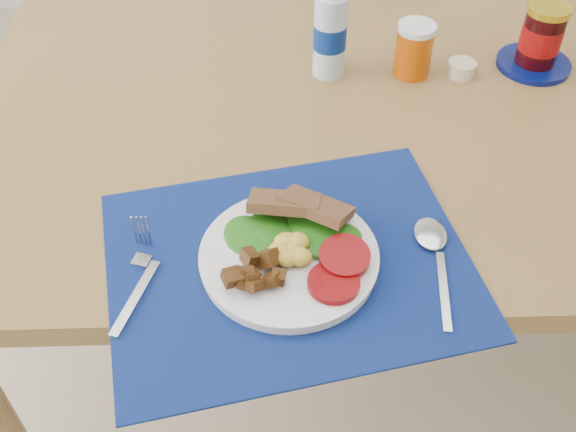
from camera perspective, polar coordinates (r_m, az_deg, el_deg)
The scene contains 11 objects.
ground at distance 1.66m, azimuth 5.02°, elevation -16.90°, with size 4.00×4.00×0.00m, color tan.
table at distance 1.26m, azimuth 6.07°, elevation 5.80°, with size 1.40×0.90×0.75m.
chair_far at distance 1.91m, azimuth 4.58°, elevation 15.63°, with size 0.49×0.48×1.01m.
placemat at distance 0.94m, azimuth 0.08°, elevation -3.96°, with size 0.50×0.39×0.00m, color #040632.
breakfast_plate at distance 0.92m, azimuth -0.22°, elevation -3.36°, with size 0.25×0.25×0.06m.
fork at distance 0.94m, azimuth -12.46°, elevation -4.76°, with size 0.05×0.18×0.00m.
spoon at distance 0.97m, azimuth 12.24°, elevation -2.85°, with size 0.05×0.20×0.01m.
water_bottle at distance 1.26m, azimuth 3.59°, elevation 15.53°, with size 0.06×0.06×0.21m.
juice_glass at distance 1.30m, azimuth 10.59°, elevation 13.57°, with size 0.07×0.07×0.09m, color #B04304.
ramekin at distance 1.33m, azimuth 14.47°, elevation 12.00°, with size 0.05×0.05×0.03m, color beige.
jam_on_saucer at distance 1.37m, azimuth 20.57°, elevation 13.75°, with size 0.14×0.14×0.13m.
Camera 1 is at (-0.16, -0.76, 1.47)m, focal length 42.00 mm.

